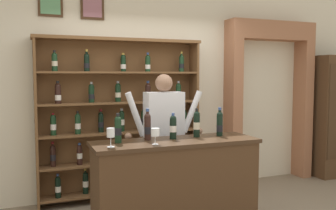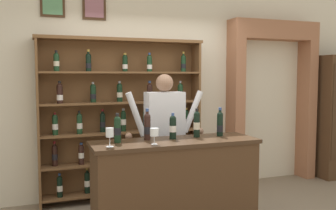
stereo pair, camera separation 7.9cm
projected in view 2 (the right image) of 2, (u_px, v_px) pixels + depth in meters
The scene contains 12 objects.
back_wall at pixel (143, 79), 5.18m from camera, with size 12.00×0.19×3.22m.
wine_shelf at pixel (122, 116), 4.90m from camera, with size 2.20×0.30×2.15m.
archway_doorway at pixel (269, 91), 5.78m from camera, with size 1.48×0.45×2.49m.
tasting_counter at pixel (175, 189), 3.74m from camera, with size 1.70×0.54×1.01m.
shopkeeper at pixel (165, 129), 4.24m from camera, with size 0.97×0.22×1.68m.
tasting_bottle_grappa at pixel (117, 129), 3.55m from camera, with size 0.07×0.07×0.29m.
tasting_bottle_chianti at pixel (147, 126), 3.71m from camera, with size 0.07×0.07×0.32m.
tasting_bottle_vin_santo at pixel (173, 127), 3.76m from camera, with size 0.07×0.07×0.27m.
tasting_bottle_bianco at pixel (197, 124), 3.87m from camera, with size 0.07×0.07×0.31m.
tasting_bottle_super_tuscan at pixel (220, 123), 3.95m from camera, with size 0.07×0.07×0.31m.
wine_glass_right at pixel (110, 134), 3.34m from camera, with size 0.07×0.07×0.18m.
wine_glass_spare at pixel (154, 132), 3.46m from camera, with size 0.08×0.08×0.16m.
Camera 2 is at (-1.46, -3.41, 1.67)m, focal length 39.06 mm.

